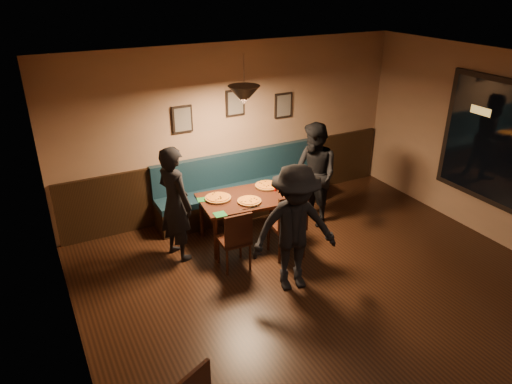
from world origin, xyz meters
The scene contains 24 objects.
floor centered at (0.00, 0.00, 0.00)m, with size 7.00×7.00×0.00m, color black.
ceiling centered at (0.00, 0.00, 2.80)m, with size 7.00×7.00×0.00m, color silver.
wall_back centered at (0.00, 3.50, 1.40)m, with size 6.00×6.00×0.00m, color #8C704F.
wall_left centered at (-3.00, 0.00, 1.40)m, with size 7.00×7.00×0.00m, color #8C704F.
wainscot centered at (0.00, 3.47, 0.50)m, with size 5.88×0.06×1.00m, color black.
booth_bench centered at (0.00, 3.20, 0.50)m, with size 3.00×0.60×1.00m, color #0F232D, non-canonical shape.
picture_left centered at (-0.90, 3.47, 1.70)m, with size 0.32×0.04×0.42m, color black.
picture_center centered at (0.00, 3.47, 1.85)m, with size 0.32×0.04×0.42m, color black.
picture_right centered at (0.90, 3.47, 1.70)m, with size 0.32×0.04×0.42m, color black.
pendant_lamp centered at (-0.37, 2.38, 2.25)m, with size 0.44×0.44×0.25m, color black.
dining_table centered at (-0.37, 2.38, 0.36)m, with size 1.33×0.86×0.71m, color black.
chair_near_left centered at (-0.84, 1.79, 0.45)m, with size 0.39×0.39×0.89m, color black, non-canonical shape.
chair_near_right centered at (-0.03, 1.75, 0.51)m, with size 0.45×0.45×1.02m, color #311E0D, non-canonical shape.
diner_left centered at (-1.44, 2.42, 0.84)m, with size 0.61×0.40×1.68m, color black.
diner_right centered at (0.86, 2.39, 0.83)m, with size 0.81×0.63×1.67m, color black.
diner_front centered at (-0.35, 1.03, 0.85)m, with size 1.10×0.63×1.70m, color black.
pizza_a centered at (-0.75, 2.51, 0.74)m, with size 0.39×0.39×0.04m, color #C18624.
pizza_b centered at (-0.39, 2.21, 0.73)m, with size 0.35×0.35×0.04m, color orange.
pizza_c centered at (0.10, 2.56, 0.74)m, with size 0.38×0.38×0.04m, color orange.
soda_glass centered at (0.26, 2.05, 0.78)m, with size 0.06×0.06×0.13m, color black.
tabasco_bottle centered at (0.13, 2.36, 0.77)m, with size 0.03×0.03×0.12m, color #A20A05.
napkin_a centered at (-0.97, 2.60, 0.72)m, with size 0.15×0.15×0.01m, color #1B6528.
napkin_b centered at (-0.92, 2.05, 0.72)m, with size 0.17×0.17×0.01m, color #1A652C.
cutlery_set centered at (-0.45, 2.02, 0.72)m, with size 0.02×0.20×0.00m, color #B5B6B9.
Camera 1 is at (-3.16, -3.31, 3.77)m, focal length 33.24 mm.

